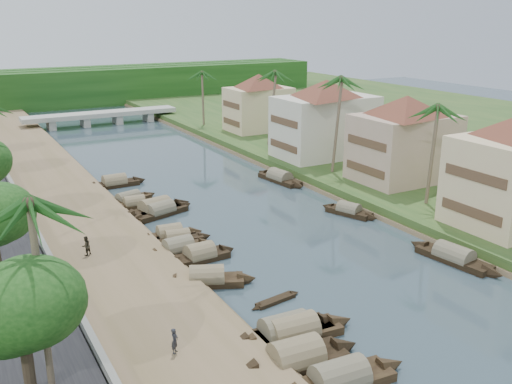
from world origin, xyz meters
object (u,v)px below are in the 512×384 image
sampan_0 (339,380)px  sampan_1 (296,359)px  bridge (101,116)px  person_near (175,341)px

sampan_0 → sampan_1: bearing=113.3°
bridge → sampan_0: bearing=-96.1°
bridge → person_near: size_ratio=18.03×
bridge → sampan_1: bridge is taller
sampan_1 → bridge: bearing=87.0°
person_near → sampan_0: bearing=-92.3°
bridge → sampan_1: size_ratio=3.20×
sampan_1 → person_near: bearing=154.2°
sampan_0 → person_near: bearing=142.2°
bridge → sampan_0: 85.08m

